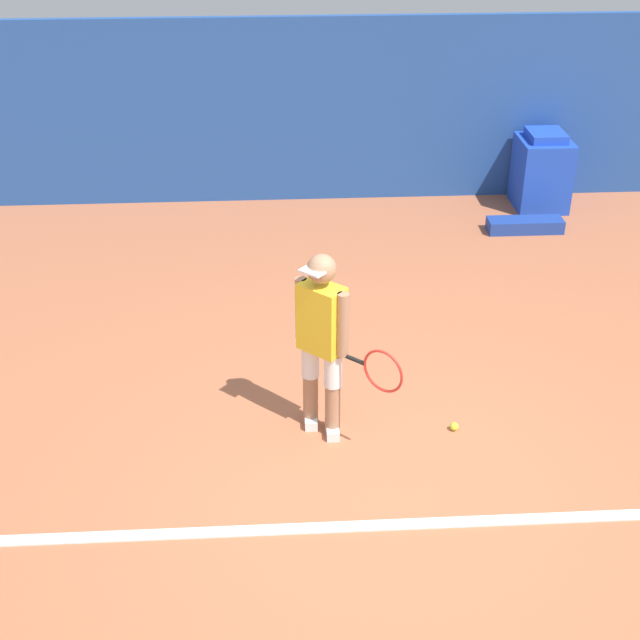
{
  "coord_description": "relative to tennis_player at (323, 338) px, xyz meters",
  "views": [
    {
      "loc": [
        -0.79,
        -4.98,
        4.3
      ],
      "look_at": [
        -0.44,
        0.95,
        0.88
      ],
      "focal_mm": 50.0,
      "sensor_mm": 36.0,
      "label": 1
    }
  ],
  "objects": [
    {
      "name": "ground_plane",
      "position": [
        0.42,
        -0.74,
        -0.84
      ],
      "size": [
        24.0,
        24.0,
        0.0
      ],
      "primitive_type": "plane",
      "color": "#B76642"
    },
    {
      "name": "covered_chair",
      "position": [
        2.96,
        4.45,
        -0.39
      ],
      "size": [
        0.61,
        0.67,
        0.96
      ],
      "color": "blue",
      "rests_on": "ground_plane"
    },
    {
      "name": "tennis_player",
      "position": [
        0.0,
        0.0,
        0.0
      ],
      "size": [
        0.75,
        0.69,
        1.53
      ],
      "rotation": [
        0.0,
        0.0,
        -0.73
      ],
      "color": "#A37556",
      "rests_on": "ground_plane"
    },
    {
      "name": "equipment_bag",
      "position": [
        2.6,
        3.69,
        -0.77
      ],
      "size": [
        0.88,
        0.27,
        0.15
      ],
      "color": "#1E3D99",
      "rests_on": "ground_plane"
    },
    {
      "name": "back_wall",
      "position": [
        0.42,
        4.88,
        0.27
      ],
      "size": [
        24.0,
        0.1,
        2.24
      ],
      "color": "#234C99",
      "rests_on": "ground_plane"
    },
    {
      "name": "tennis_ball",
      "position": [
        1.04,
        -0.08,
        -0.81
      ],
      "size": [
        0.07,
        0.07,
        0.07
      ],
      "color": "#D1E533",
      "rests_on": "ground_plane"
    },
    {
      "name": "court_baseline",
      "position": [
        0.42,
        -1.14,
        -0.84
      ],
      "size": [
        21.6,
        0.1,
        0.01
      ],
      "color": "white",
      "rests_on": "ground_plane"
    }
  ]
}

